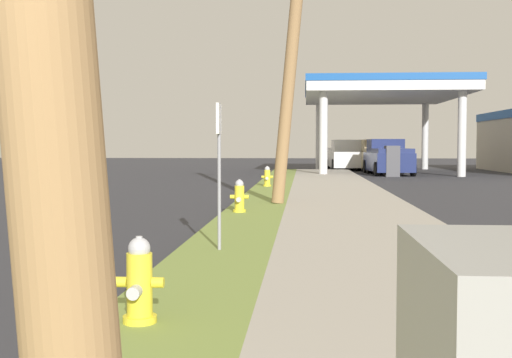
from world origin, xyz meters
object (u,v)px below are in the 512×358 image
fire_hydrant_nearest (139,285)px  truck_navy_at_forecourt (388,158)px  fire_hydrant_second (239,198)px  truck_tan_on_apron (379,157)px  fire_hydrant_third (267,177)px  car_black_by_near_pump (366,158)px  utility_pole_midground (295,21)px  truck_white_at_far_bay (345,156)px  street_sign_post (219,145)px

fire_hydrant_nearest → truck_navy_at_forecourt: (6.03, 31.43, 0.47)m
fire_hydrant_second → truck_navy_at_forecourt: 22.96m
fire_hydrant_nearest → truck_navy_at_forecourt: size_ratio=0.14×
truck_navy_at_forecourt → truck_tan_on_apron: size_ratio=1.00×
fire_hydrant_nearest → fire_hydrant_third: size_ratio=1.00×
car_black_by_near_pump → truck_tan_on_apron: size_ratio=0.83×
fire_hydrant_second → car_black_by_near_pump: car_black_by_near_pump is taller
fire_hydrant_nearest → utility_pole_midground: bearing=84.3°
truck_tan_on_apron → truck_white_at_far_bay: same height
utility_pole_midground → truck_tan_on_apron: 24.15m
fire_hydrant_second → fire_hydrant_third: same height
fire_hydrant_third → car_black_by_near_pump: car_black_by_near_pump is taller
fire_hydrant_nearest → truck_white_at_far_bay: (4.11, 37.98, 0.47)m
utility_pole_midground → truck_white_at_far_bay: (2.96, 26.44, -3.90)m
truck_tan_on_apron → truck_navy_at_forecourt: bearing=-88.7°
fire_hydrant_second → truck_navy_at_forecourt: size_ratio=0.14×
utility_pole_midground → street_sign_post: utility_pole_midground is taller
truck_white_at_far_bay → fire_hydrant_third: bearing=-101.9°
fire_hydrant_third → truck_tan_on_apron: truck_tan_on_apron is taller
truck_white_at_far_bay → utility_pole_midground: bearing=-96.4°
truck_navy_at_forecourt → truck_white_at_far_bay: same height
fire_hydrant_third → street_sign_post: street_sign_post is taller
utility_pole_midground → fire_hydrant_nearest: bearing=-95.7°
car_black_by_near_pump → truck_navy_at_forecourt: truck_navy_at_forecourt is taller
fire_hydrant_nearest → truck_tan_on_apron: bearing=80.3°
fire_hydrant_nearest → truck_navy_at_forecourt: bearing=79.1°
fire_hydrant_second → car_black_by_near_pump: size_ratio=0.16×
street_sign_post → truck_white_at_far_bay: 34.26m
fire_hydrant_nearest → car_black_by_near_pump: 41.68m
fire_hydrant_second → car_black_by_near_pump: 32.51m
fire_hydrant_third → utility_pole_midground: 8.41m
fire_hydrant_nearest → truck_tan_on_apron: (5.95, 34.89, 0.47)m
car_black_by_near_pump → truck_navy_at_forecourt: size_ratio=0.83×
truck_tan_on_apron → truck_white_at_far_bay: (-1.84, 3.09, 0.00)m
fire_hydrant_third → street_sign_post: size_ratio=0.35×
fire_hydrant_nearest → truck_tan_on_apron: truck_tan_on_apron is taller
utility_pole_midground → truck_white_at_far_bay: 26.89m
car_black_by_near_pump → truck_navy_at_forecourt: 9.86m
fire_hydrant_third → utility_pole_midground: size_ratio=0.08×
fire_hydrant_nearest → car_black_by_near_pump: size_ratio=0.16×
fire_hydrant_second → truck_white_at_far_bay: size_ratio=0.14×
fire_hydrant_third → truck_tan_on_apron: 17.29m
truck_tan_on_apron → truck_white_at_far_bay: bearing=120.8°
utility_pole_midground → fire_hydrant_second: bearing=-118.2°
truck_tan_on_apron → fire_hydrant_second: bearing=-103.2°
utility_pole_midground → car_black_by_near_pump: size_ratio=2.02×
street_sign_post → car_black_by_near_pump: 37.75m
street_sign_post → truck_tan_on_apron: (5.78, 30.93, -0.72)m
fire_hydrant_nearest → fire_hydrant_second: 9.30m
street_sign_post → car_black_by_near_pump: (5.56, 37.33, -0.91)m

